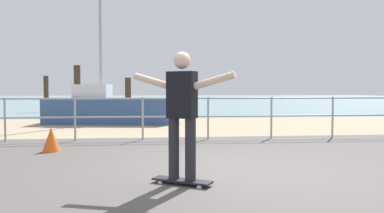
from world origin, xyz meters
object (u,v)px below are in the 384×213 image
at_px(sailboat, 114,109).
at_px(skateboard, 182,181).
at_px(skateboarder, 182,108).
at_px(traffic_cone, 51,140).

relative_size(sailboat, skateboard, 7.11).
bearing_deg(skateboard, skateboarder, 53.13).
height_order(sailboat, skateboard, sailboat).
relative_size(skateboard, skateboarder, 0.48).
bearing_deg(skateboard, sailboat, 101.63).
height_order(sailboat, traffic_cone, sailboat).
distance_m(skateboarder, traffic_cone, 3.77).
distance_m(skateboard, traffic_cone, 3.69).
bearing_deg(traffic_cone, sailboat, 84.23).
bearing_deg(sailboat, skateboard, -78.37).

